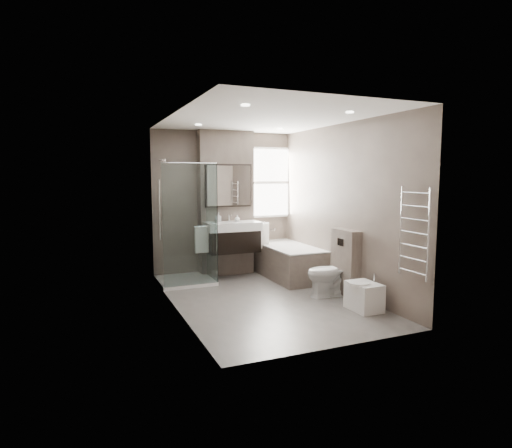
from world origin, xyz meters
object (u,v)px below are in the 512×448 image
vanity (233,237)px  bathtub (288,260)px  toilet (330,273)px  bidet (364,296)px

vanity → bathtub: (0.92, -0.33, -0.43)m
toilet → vanity: bearing=-142.9°
bathtub → bidet: size_ratio=3.26×
bathtub → toilet: toilet is taller
vanity → bidet: (1.01, -2.40, -0.54)m
toilet → bidet: 0.78m
vanity → toilet: vanity is taller
vanity → bathtub: 1.07m
vanity → toilet: size_ratio=1.32×
vanity → toilet: 1.94m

